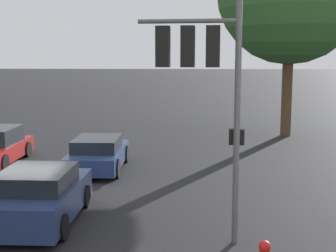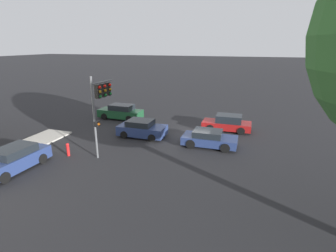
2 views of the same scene
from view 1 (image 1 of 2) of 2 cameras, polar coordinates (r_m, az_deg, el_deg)
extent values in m
plane|color=black|center=(17.07, -17.25, -6.34)|extent=(300.00, 300.00, 0.00)
cylinder|color=#4C3823|center=(25.94, 14.29, 4.09)|extent=(0.56, 0.56, 4.79)
cylinder|color=#515456|center=(10.48, 8.40, 0.20)|extent=(0.14, 0.14, 5.52)
cylinder|color=#515456|center=(10.45, 2.45, 12.67)|extent=(0.29, 2.21, 0.10)
cube|color=black|center=(10.38, 5.51, 9.62)|extent=(0.32, 0.32, 0.90)
sphere|color=red|center=(10.59, 5.58, 11.23)|extent=(0.20, 0.20, 0.20)
sphere|color=#99660F|center=(10.57, 5.55, 9.60)|extent=(0.20, 0.20, 0.20)
sphere|color=#0F511E|center=(10.57, 5.53, 7.98)|extent=(0.20, 0.20, 0.20)
cube|color=black|center=(10.42, 2.43, 9.65)|extent=(0.32, 0.32, 0.90)
sphere|color=red|center=(10.62, 2.54, 11.25)|extent=(0.20, 0.20, 0.20)
sphere|color=#99660F|center=(10.61, 2.53, 9.63)|extent=(0.20, 0.20, 0.20)
sphere|color=#0F511E|center=(10.61, 2.51, 8.01)|extent=(0.20, 0.20, 0.20)
cube|color=black|center=(10.49, -0.62, 9.65)|extent=(0.32, 0.32, 0.90)
sphere|color=red|center=(10.69, -0.48, 11.24)|extent=(0.20, 0.20, 0.20)
sphere|color=#99660F|center=(10.68, -0.47, 9.63)|extent=(0.20, 0.20, 0.20)
sphere|color=#0F511E|center=(10.67, -0.47, 8.02)|extent=(0.20, 0.20, 0.20)
cube|color=black|center=(10.71, 8.36, -1.31)|extent=(0.25, 0.37, 0.35)
sphere|color=orange|center=(10.84, 8.35, -1.19)|extent=(0.18, 0.18, 0.18)
cylinder|color=black|center=(18.48, -19.42, -4.29)|extent=(0.66, 0.23, 0.66)
cylinder|color=black|center=(20.89, -16.82, -2.73)|extent=(0.66, 0.23, 0.66)
cube|color=navy|center=(17.95, -8.49, -3.72)|extent=(4.09, 1.88, 0.61)
cube|color=black|center=(17.69, -8.63, -2.15)|extent=(2.13, 1.64, 0.46)
cylinder|color=black|center=(19.36, -10.31, -3.32)|extent=(0.69, 0.23, 0.69)
cylinder|color=black|center=(19.06, -5.23, -3.40)|extent=(0.69, 0.23, 0.69)
cylinder|color=black|center=(16.96, -12.14, -5.04)|extent=(0.69, 0.23, 0.69)
cylinder|color=black|center=(16.62, -6.35, -5.17)|extent=(0.69, 0.23, 0.69)
cube|color=navy|center=(12.67, -15.40, -8.75)|extent=(3.94, 1.93, 0.78)
cube|color=black|center=(12.36, -15.74, -6.20)|extent=(2.05, 1.69, 0.46)
cylinder|color=black|center=(14.13, -17.35, -8.09)|extent=(0.64, 0.22, 0.64)
cylinder|color=black|center=(13.63, -10.12, -8.44)|extent=(0.64, 0.22, 0.64)
cylinder|color=black|center=(11.39, -12.86, -11.95)|extent=(0.64, 0.22, 0.64)
sphere|color=red|center=(9.00, 11.70, -14.17)|extent=(0.22, 0.22, 0.22)
camera|label=2|loc=(25.33, 40.69, 13.70)|focal=28.00mm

